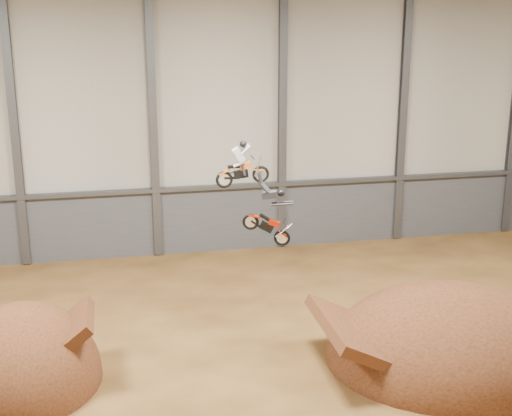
% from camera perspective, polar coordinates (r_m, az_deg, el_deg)
% --- Properties ---
extents(floor, '(40.00, 40.00, 0.00)m').
position_cam_1_polar(floor, '(25.24, 2.62, -14.56)').
color(floor, '#4D3014').
rests_on(floor, ground).
extents(back_wall, '(40.00, 0.10, 14.00)m').
position_cam_1_polar(back_wall, '(36.86, -3.04, 6.99)').
color(back_wall, '#B6B2A1').
rests_on(back_wall, ground).
extents(lower_band_back, '(39.80, 0.18, 3.50)m').
position_cam_1_polar(lower_band_back, '(37.97, -2.90, -0.87)').
color(lower_band_back, '#4A4C51').
rests_on(lower_band_back, ground).
extents(steel_rail, '(39.80, 0.35, 0.20)m').
position_cam_1_polar(steel_rail, '(37.33, -2.90, 1.70)').
color(steel_rail, '#47494F').
rests_on(steel_rail, lower_band_back).
extents(steel_column_1, '(0.40, 0.36, 13.90)m').
position_cam_1_polar(steel_column_1, '(36.53, -18.77, 6.07)').
color(steel_column_1, '#47494F').
rests_on(steel_column_1, ground).
extents(steel_column_2, '(0.40, 0.36, 13.90)m').
position_cam_1_polar(steel_column_2, '(36.32, -8.23, 6.71)').
color(steel_column_2, '#47494F').
rests_on(steel_column_2, ground).
extents(steel_column_3, '(0.40, 0.36, 13.90)m').
position_cam_1_polar(steel_column_3, '(37.31, 2.11, 7.12)').
color(steel_column_3, '#47494F').
rests_on(steel_column_3, ground).
extents(steel_column_4, '(0.40, 0.36, 13.90)m').
position_cam_1_polar(steel_column_4, '(39.43, 11.64, 7.29)').
color(steel_column_4, '#47494F').
rests_on(steel_column_4, ground).
extents(takeoff_ramp, '(5.51, 6.36, 5.51)m').
position_cam_1_polar(takeoff_ramp, '(27.16, -18.11, -13.04)').
color(takeoff_ramp, '#381B0E').
rests_on(takeoff_ramp, ground).
extents(landing_ramp, '(9.27, 8.20, 5.35)m').
position_cam_1_polar(landing_ramp, '(28.36, 15.05, -11.46)').
color(landing_ramp, '#381B0E').
rests_on(landing_ramp, ground).
extents(fmx_rider_a, '(2.22, 0.83, 2.03)m').
position_cam_1_polar(fmx_rider_a, '(26.52, -1.01, 3.76)').
color(fmx_rider_a, orange).
extents(fmx_rider_b, '(3.19, 1.66, 2.97)m').
position_cam_1_polar(fmx_rider_b, '(25.30, 0.55, -0.05)').
color(fmx_rider_b, red).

